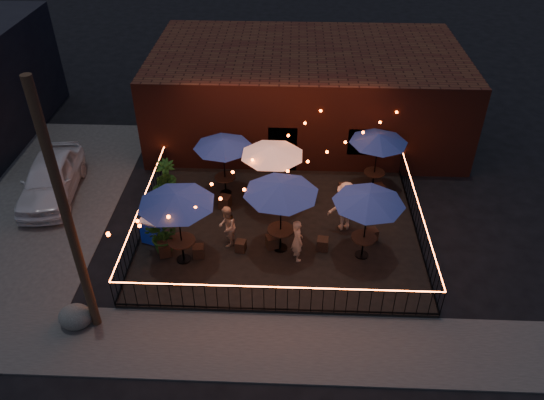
{
  "coord_description": "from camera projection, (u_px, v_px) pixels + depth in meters",
  "views": [
    {
      "loc": [
        0.35,
        -13.17,
        12.52
      ],
      "look_at": [
        -0.28,
        2.21,
        1.31
      ],
      "focal_mm": 35.0,
      "sensor_mm": 36.0,
      "label": 1
    }
  ],
  "objects": [
    {
      "name": "bistro_chair_0",
      "position": [
        165.0,
        249.0,
        18.27
      ],
      "size": [
        0.53,
        0.53,
        0.49
      ],
      "primitive_type": "cube",
      "rotation": [
        0.0,
        0.0,
        0.33
      ],
      "color": "black",
      "rests_on": "patio"
    },
    {
      "name": "car_white",
      "position": [
        51.0,
        178.0,
        21.09
      ],
      "size": [
        2.46,
        4.95,
        1.62
      ],
      "primitive_type": "imported",
      "rotation": [
        0.0,
        0.0,
        0.12
      ],
      "color": "white",
      "rests_on": "ground"
    },
    {
      "name": "bistro_chair_8",
      "position": [
        322.0,
        244.0,
        18.51
      ],
      "size": [
        0.44,
        0.44,
        0.46
      ],
      "primitive_type": "cube",
      "rotation": [
        0.0,
        0.0,
        -0.13
      ],
      "color": "black",
      "rests_on": "patio"
    },
    {
      "name": "cooler",
      "position": [
        152.0,
        230.0,
        18.72
      ],
      "size": [
        0.85,
        0.72,
        0.96
      ],
      "rotation": [
        0.0,
        0.0,
        -0.31
      ],
      "color": "#142FC0",
      "rests_on": "patio"
    },
    {
      "name": "sidewalk",
      "position": [
        274.0,
        346.0,
        15.38
      ],
      "size": [
        18.0,
        2.5,
        0.05
      ],
      "primitive_type": "cube",
      "color": "#3D3A38",
      "rests_on": "ground"
    },
    {
      "name": "cafe_table_3",
      "position": [
        272.0,
        152.0,
        19.38
      ],
      "size": [
        3.09,
        3.09,
        2.63
      ],
      "rotation": [
        0.0,
        0.0,
        0.37
      ],
      "color": "black",
      "rests_on": "patio"
    },
    {
      "name": "ground",
      "position": [
        278.0,
        269.0,
        18.02
      ],
      "size": [
        110.0,
        110.0,
        0.0
      ],
      "primitive_type": "plane",
      "color": "black",
      "rests_on": "ground"
    },
    {
      "name": "bistro_chair_1",
      "position": [
        199.0,
        251.0,
        18.21
      ],
      "size": [
        0.41,
        0.41,
        0.44
      ],
      "primitive_type": "cube",
      "rotation": [
        0.0,
        0.0,
        3.25
      ],
      "color": "black",
      "rests_on": "patio"
    },
    {
      "name": "potted_shrub_a",
      "position": [
        165.0,
        236.0,
        18.21
      ],
      "size": [
        1.48,
        1.39,
        1.31
      ],
      "primitive_type": "imported",
      "rotation": [
        0.0,
        0.0,
        -0.39
      ],
      "color": "#19370E",
      "rests_on": "patio"
    },
    {
      "name": "potted_shrub_b",
      "position": [
        162.0,
        186.0,
        20.55
      ],
      "size": [
        0.81,
        0.67,
        1.4
      ],
      "primitive_type": "imported",
      "rotation": [
        0.0,
        0.0,
        0.07
      ],
      "color": "#1C3C11",
      "rests_on": "patio"
    },
    {
      "name": "cafe_table_0",
      "position": [
        176.0,
        200.0,
        16.71
      ],
      "size": [
        3.18,
        3.18,
        2.78
      ],
      "rotation": [
        0.0,
        0.0,
        -0.32
      ],
      "color": "black",
      "rests_on": "patio"
    },
    {
      "name": "utility_pole",
      "position": [
        68.0,
        220.0,
        13.75
      ],
      "size": [
        0.26,
        0.26,
        8.0
      ],
      "primitive_type": "cylinder",
      "color": "#392917",
      "rests_on": "ground"
    },
    {
      "name": "bistro_chair_6",
      "position": [
        257.0,
        191.0,
        21.09
      ],
      "size": [
        0.55,
        0.55,
        0.5
      ],
      "primitive_type": "cube",
      "rotation": [
        0.0,
        0.0,
        0.38
      ],
      "color": "black",
      "rests_on": "patio"
    },
    {
      "name": "potted_shrub_c",
      "position": [
        166.0,
        177.0,
        21.1
      ],
      "size": [
        1.01,
        1.01,
        1.41
      ],
      "primitive_type": "imported",
      "rotation": [
        0.0,
        0.0,
        0.35
      ],
      "color": "#1E3B12",
      "rests_on": "patio"
    },
    {
      "name": "boulder",
      "position": [
        75.0,
        317.0,
        15.84
      ],
      "size": [
        1.06,
        0.95,
        0.74
      ],
      "primitive_type": "ellipsoid",
      "rotation": [
        0.0,
        0.0,
        0.16
      ],
      "color": "#454440",
      "rests_on": "ground"
    },
    {
      "name": "bistro_chair_2",
      "position": [
        174.0,
        193.0,
        21.01
      ],
      "size": [
        0.48,
        0.48,
        0.43
      ],
      "primitive_type": "cube",
      "rotation": [
        0.0,
        0.0,
        -0.41
      ],
      "color": "black",
      "rests_on": "patio"
    },
    {
      "name": "bistro_chair_5",
      "position": [
        272.0,
        242.0,
        18.6
      ],
      "size": [
        0.5,
        0.5,
        0.47
      ],
      "primitive_type": "cube",
      "rotation": [
        0.0,
        0.0,
        3.47
      ],
      "color": "black",
      "rests_on": "patio"
    },
    {
      "name": "bistro_chair_11",
      "position": [
        378.0,
        190.0,
        21.13
      ],
      "size": [
        0.53,
        0.53,
        0.49
      ],
      "primitive_type": "cube",
      "rotation": [
        0.0,
        0.0,
        3.47
      ],
      "color": "black",
      "rests_on": "patio"
    },
    {
      "name": "bistro_chair_3",
      "position": [
        225.0,
        202.0,
        20.49
      ],
      "size": [
        0.52,
        0.52,
        0.5
      ],
      "primitive_type": "cube",
      "rotation": [
        0.0,
        0.0,
        2.88
      ],
      "color": "black",
      "rests_on": "patio"
    },
    {
      "name": "cafe_table_4",
      "position": [
        369.0,
        199.0,
        16.97
      ],
      "size": [
        2.79,
        2.79,
        2.63
      ],
      "rotation": [
        0.0,
        0.0,
        -0.19
      ],
      "color": "black",
      "rests_on": "patio"
    },
    {
      "name": "bistro_chair_4",
      "position": [
        241.0,
        246.0,
        18.47
      ],
      "size": [
        0.4,
        0.4,
        0.41
      ],
      "primitive_type": "cube",
      "rotation": [
        0.0,
        0.0,
        -0.17
      ],
      "color": "black",
      "rests_on": "patio"
    },
    {
      "name": "bistro_chair_9",
      "position": [
        372.0,
        234.0,
        18.96
      ],
      "size": [
        0.45,
        0.45,
        0.43
      ],
      "primitive_type": "cube",
      "rotation": [
        0.0,
        0.0,
        3.42
      ],
      "color": "black",
      "rests_on": "patio"
    },
    {
      "name": "festoon_lights",
      "position": [
        250.0,
        180.0,
        17.95
      ],
      "size": [
        10.02,
        8.72,
        1.32
      ],
      "color": "#E73C09",
      "rests_on": "ground"
    },
    {
      "name": "patio",
      "position": [
        279.0,
        230.0,
        19.59
      ],
      "size": [
        10.0,
        8.0,
        0.15
      ],
      "primitive_type": "cube",
      "color": "black",
      "rests_on": "ground"
    },
    {
      "name": "fence_left",
      "position": [
        143.0,
        214.0,
        19.41
      ],
      "size": [
        0.04,
        8.0,
        1.04
      ],
      "rotation": [
        0.0,
        0.0,
        1.57
      ],
      "color": "black",
      "rests_on": "patio"
    },
    {
      "name": "brick_building",
      "position": [
        306.0,
        92.0,
        24.88
      ],
      "size": [
        14.0,
        8.0,
        4.0
      ],
      "color": "#3D1810",
      "rests_on": "ground"
    },
    {
      "name": "cafe_table_5",
      "position": [
        379.0,
        139.0,
        20.34
      ],
      "size": [
        2.34,
        2.34,
        2.51
      ],
      "rotation": [
        0.0,
        0.0,
        0.03
      ],
      "color": "black",
      "rests_on": "patio"
    },
    {
      "name": "patron_c",
      "position": [
        345.0,
        206.0,
        19.03
      ],
      "size": [
        1.4,
        0.99,
        1.96
      ],
      "primitive_type": "imported",
      "rotation": [
        0.0,
        0.0,
        3.37
      ],
      "color": "#DDAA8C",
      "rests_on": "patio"
    },
    {
      "name": "patron_b",
      "position": [
        227.0,
        226.0,
        18.42
      ],
      "size": [
        0.6,
        0.77,
        1.58
      ],
      "primitive_type": "imported",
      "rotation": [
        0.0,
        0.0,
        -1.57
      ],
      "color": "#D2AD87",
      "rests_on": "patio"
    },
    {
      "name": "bistro_chair_7",
      "position": [
        311.0,
        195.0,
        20.89
      ],
      "size": [
        0.43,
        0.43,
        0.5
      ],
      "primitive_type": "cube",
      "rotation": [
        0.0,
        0.0,
        3.12
      ],
      "color": "black",
      "rests_on": "patio"
    },
    {
      "name": "fence_right",
      "position": [
        418.0,
        221.0,
        19.08
      ],
      "size": [
        0.04,
        8.0,
        1.04
      ],
      "rotation": [
        0.0,
        0.0,
        1.57
      ],
      "color": "black",
      "rests_on": "patio"
    },
    {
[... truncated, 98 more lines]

